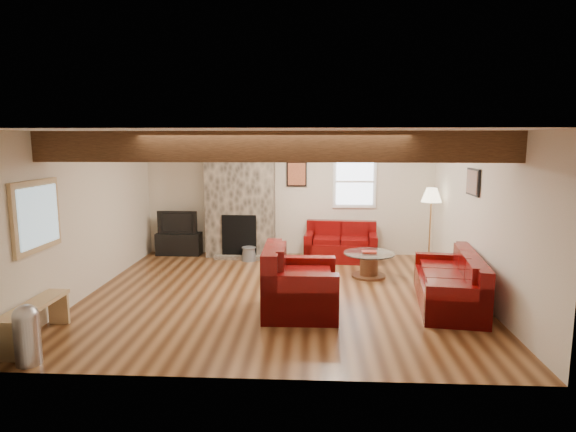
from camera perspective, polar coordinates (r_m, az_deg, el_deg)
name	(u,v)px	position (r m, az deg, el deg)	size (l,w,h in m)	color
room	(281,215)	(7.38, -0.87, 0.08)	(8.00, 8.00, 8.00)	#4F2B14
oak_beam	(274,147)	(6.04, -1.70, 8.23)	(6.00, 0.36, 0.38)	black
chimney_breast	(240,198)	(9.95, -5.66, 2.15)	(1.40, 0.67, 2.50)	#3A342D
back_window	(355,181)	(10.05, 7.90, 4.07)	(0.90, 0.08, 1.10)	white
hatch_window	(37,216)	(6.79, -27.60, 0.01)	(0.08, 1.00, 0.90)	tan
ceiling_dome	(338,137)	(8.18, 5.92, 9.27)	(0.40, 0.40, 0.18)	white
artwork_back	(297,174)	(10.01, 1.03, 5.00)	(0.42, 0.06, 0.52)	black
artwork_right	(472,182)	(7.99, 21.02, 3.78)	(0.06, 0.55, 0.42)	black
sofa_three	(449,280)	(7.45, 18.49, -7.16)	(1.96, 0.82, 0.76)	#480506
loveseat	(341,242)	(9.73, 6.28, -3.04)	(1.42, 0.82, 0.76)	#480506
armchair_red	(300,280)	(6.75, 1.48, -7.56)	(1.15, 1.01, 0.93)	#480506
coffee_table	(369,265)	(8.64, 9.56, -5.73)	(0.89, 0.89, 0.47)	#4E2B19
tv_cabinet	(179,244)	(10.42, -12.78, -3.23)	(0.93, 0.37, 0.46)	black
television	(178,222)	(10.34, -12.87, -0.67)	(0.83, 0.11, 0.48)	black
floor_lamp	(431,199)	(9.55, 16.63, 1.92)	(0.38, 0.38, 1.50)	tan
pine_bench	(34,323)	(6.64, -27.84, -11.11)	(0.28, 1.21, 0.45)	tan
pedal_bin	(27,334)	(5.98, -28.52, -12.23)	(0.27, 0.27, 0.67)	#B2B2B8
coal_bucket	(249,254)	(9.71, -4.66, -4.47)	(0.30, 0.30, 0.28)	gray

